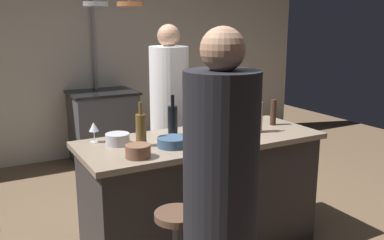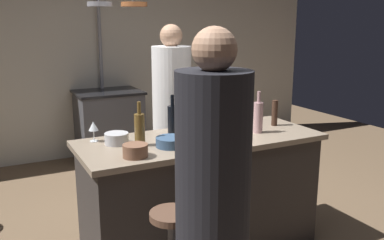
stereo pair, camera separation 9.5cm
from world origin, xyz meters
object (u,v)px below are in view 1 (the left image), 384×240
(mixing_bowl_wooden, at_px, (138,151))
(wine_bottle_amber, at_px, (141,129))
(chef, at_px, (170,124))
(mixing_bowl_blue, at_px, (173,142))
(wine_bottle_dark, at_px, (173,120))
(cutting_board, at_px, (215,131))
(guest_left, at_px, (220,218))
(wine_bottle_green, at_px, (203,133))
(wine_bottle_white, at_px, (212,123))
(stove_range, at_px, (104,126))
(wine_glass_near_right_guest, at_px, (94,128))
(wine_glass_by_chef, at_px, (233,130))
(wine_bottle_rose, at_px, (258,116))
(mixing_bowl_steel, at_px, (118,139))
(wine_glass_near_left_guest, at_px, (239,113))
(pepper_mill, at_px, (273,112))

(mixing_bowl_wooden, bearing_deg, wine_bottle_amber, 63.14)
(chef, distance_m, mixing_bowl_blue, 1.11)
(wine_bottle_dark, bearing_deg, cutting_board, -13.59)
(guest_left, xyz_separation_m, wine_bottle_green, (0.33, 0.73, 0.22))
(cutting_board, relative_size, wine_bottle_white, 0.98)
(stove_range, bearing_deg, wine_bottle_white, -89.44)
(wine_glass_near_right_guest, bearing_deg, chef, 35.65)
(chef, bearing_deg, wine_glass_by_chef, -93.68)
(stove_range, height_order, chef, chef)
(wine_bottle_dark, xyz_separation_m, wine_bottle_amber, (-0.31, -0.15, -0.00))
(cutting_board, xyz_separation_m, wine_bottle_amber, (-0.64, -0.07, 0.11))
(wine_bottle_dark, xyz_separation_m, wine_bottle_rose, (0.61, -0.23, 0.01))
(stove_range, bearing_deg, mixing_bowl_steel, -104.53)
(wine_glass_near_right_guest, bearing_deg, mixing_bowl_steel, -46.47)
(wine_bottle_green, relative_size, mixing_bowl_wooden, 1.82)
(stove_range, relative_size, wine_bottle_white, 2.73)
(wine_glass_near_left_guest, distance_m, mixing_bowl_wooden, 1.10)
(chef, bearing_deg, cutting_board, -90.34)
(wine_bottle_white, xyz_separation_m, wine_bottle_rose, (0.43, 0.03, -0.00))
(pepper_mill, relative_size, wine_glass_by_chef, 1.44)
(wine_bottle_amber, bearing_deg, guest_left, -89.82)
(cutting_board, height_order, wine_bottle_green, wine_bottle_green)
(wine_bottle_white, bearing_deg, wine_bottle_rose, 3.64)
(guest_left, xyz_separation_m, cutting_board, (0.63, 1.07, 0.11))
(cutting_board, height_order, wine_bottle_amber, wine_bottle_amber)
(wine_bottle_green, height_order, wine_bottle_white, wine_bottle_white)
(cutting_board, bearing_deg, wine_glass_near_right_guest, 169.13)
(wine_bottle_green, relative_size, wine_bottle_white, 0.89)
(guest_left, distance_m, mixing_bowl_wooden, 0.80)
(cutting_board, bearing_deg, chef, 89.66)
(wine_bottle_white, height_order, wine_glass_by_chef, wine_bottle_white)
(wine_bottle_green, height_order, mixing_bowl_steel, wine_bottle_green)
(stove_range, xyz_separation_m, guest_left, (-0.47, -3.44, 0.35))
(wine_bottle_amber, xyz_separation_m, mixing_bowl_wooden, (-0.11, -0.22, -0.08))
(cutting_board, height_order, wine_glass_by_chef, wine_glass_by_chef)
(guest_left, relative_size, cutting_board, 5.35)
(wine_bottle_dark, xyz_separation_m, wine_glass_near_right_guest, (-0.57, 0.09, -0.01))
(wine_glass_near_right_guest, bearing_deg, wine_bottle_dark, -9.30)
(chef, relative_size, mixing_bowl_steel, 10.28)
(wine_bottle_rose, height_order, wine_glass_near_left_guest, wine_bottle_rose)
(mixing_bowl_steel, bearing_deg, wine_glass_by_chef, -28.53)
(mixing_bowl_steel, relative_size, mixing_bowl_blue, 0.79)
(pepper_mill, height_order, wine_bottle_amber, wine_bottle_amber)
(wine_glass_near_right_guest, bearing_deg, mixing_bowl_wooden, -72.93)
(wine_bottle_white, height_order, mixing_bowl_blue, wine_bottle_white)
(pepper_mill, bearing_deg, mixing_bowl_wooden, -168.27)
(guest_left, relative_size, wine_glass_near_right_guest, 11.73)
(chef, bearing_deg, stove_range, 96.19)
(stove_range, xyz_separation_m, mixing_bowl_wooden, (-0.59, -2.67, 0.49))
(wine_bottle_green, bearing_deg, wine_glass_near_right_guest, 138.94)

